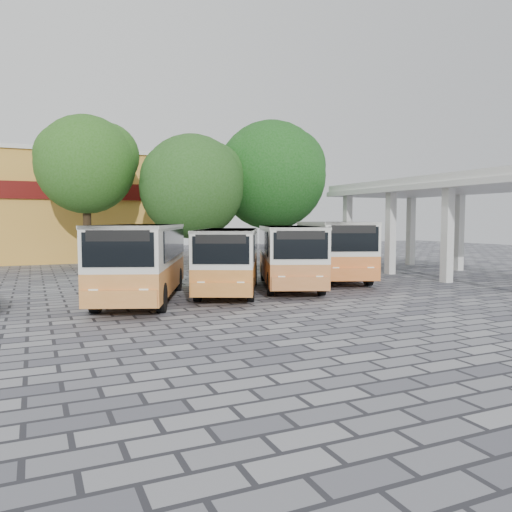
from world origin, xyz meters
name	(u,v)px	position (x,y,z in m)	size (l,w,h in m)	color
ground	(334,297)	(0.00, 0.00, 0.00)	(90.00, 90.00, 0.00)	#51515B
terminal_shelter	(455,188)	(10.50, 4.00, 4.91)	(6.80, 15.80, 5.40)	silver
shophouse_block	(32,207)	(-11.00, 25.99, 4.16)	(20.40, 10.40, 8.30)	gold
bus_far_left	(142,257)	(-7.22, 2.33, 1.70)	(5.23, 8.70, 2.93)	orange
bus_centre_left	(229,256)	(-3.39, 2.95, 1.58)	(5.29, 8.12, 2.72)	orange
bus_centre_right	(290,252)	(-0.24, 3.36, 1.64)	(5.11, 8.41, 2.83)	#C97539
bus_far_right	(333,246)	(3.33, 5.26, 1.75)	(5.30, 8.98, 3.03)	orange
tree_left	(87,162)	(-7.83, 15.96, 6.77)	(6.40, 6.10, 9.62)	#352617
tree_middle	(193,183)	(-1.74, 13.46, 5.44)	(6.86, 6.53, 8.49)	#352010
tree_right	(272,172)	(4.28, 14.43, 6.47)	(7.89, 7.52, 9.98)	#2F2116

